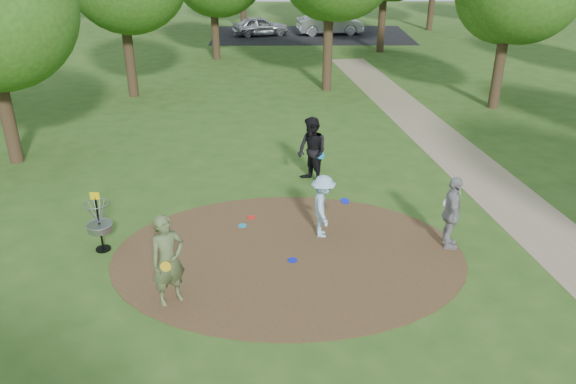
{
  "coord_description": "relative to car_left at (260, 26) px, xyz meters",
  "views": [
    {
      "loc": [
        -0.14,
        -11.46,
        7.11
      ],
      "look_at": [
        0.0,
        1.2,
        1.1
      ],
      "focal_mm": 35.0,
      "sensor_mm": 36.0,
      "label": 1
    }
  ],
  "objects": [
    {
      "name": "disc_ground_red",
      "position": [
        0.69,
        -27.89,
        -0.64
      ],
      "size": [
        0.22,
        0.22,
        0.02
      ],
      "primitive_type": "cylinder",
      "color": "red",
      "rests_on": "dirt_clearing"
    },
    {
      "name": "player_waiting_with_disc",
      "position": [
        5.56,
        -29.42,
        0.26
      ],
      "size": [
        0.6,
        1.14,
        1.86
      ],
      "color": "#959497",
      "rests_on": "ground"
    },
    {
      "name": "car_right",
      "position": [
        4.99,
        0.4,
        0.11
      ],
      "size": [
        4.92,
        2.26,
        1.56
      ],
      "primitive_type": "imported",
      "rotation": [
        0.0,
        0.0,
        1.7
      ],
      "color": "#A6A7AE",
      "rests_on": "ground"
    },
    {
      "name": "player_walking_with_disc",
      "position": [
        2.41,
        -25.59,
        0.36
      ],
      "size": [
        1.19,
        1.26,
        2.06
      ],
      "color": "black",
      "rests_on": "ground"
    },
    {
      "name": "player_throwing_with_disc",
      "position": [
        2.53,
        -28.82,
        0.15
      ],
      "size": [
        1.02,
        1.07,
        1.64
      ],
      "color": "#9BCEE8",
      "rests_on": "ground"
    },
    {
      "name": "player_observer_with_disc",
      "position": [
        -0.8,
        -31.55,
        0.33
      ],
      "size": [
        0.87,
        0.82,
        2.0
      ],
      "color": "#55653A",
      "rests_on": "ground"
    },
    {
      "name": "ground",
      "position": [
        1.67,
        -29.77,
        -0.67
      ],
      "size": [
        100.0,
        100.0,
        0.0
      ],
      "primitive_type": "plane",
      "color": "#2D5119",
      "rests_on": "ground"
    },
    {
      "name": "car_left",
      "position": [
        0.0,
        0.0,
        0.0
      ],
      "size": [
        4.19,
        2.45,
        1.34
      ],
      "primitive_type": "imported",
      "rotation": [
        0.0,
        0.0,
        1.8
      ],
      "color": "#ACAFB4",
      "rests_on": "ground"
    },
    {
      "name": "dirt_clearing",
      "position": [
        1.67,
        -29.77,
        -0.66
      ],
      "size": [
        8.4,
        8.4,
        0.02
      ],
      "primitive_type": "cylinder",
      "color": "#47301C",
      "rests_on": "ground"
    },
    {
      "name": "parking_lot",
      "position": [
        3.67,
        0.23,
        -0.67
      ],
      "size": [
        14.0,
        8.0,
        0.01
      ],
      "primitive_type": "cube",
      "color": "black",
      "rests_on": "ground"
    },
    {
      "name": "disc_ground_cyan",
      "position": [
        0.47,
        -28.35,
        -0.64
      ],
      "size": [
        0.22,
        0.22,
        0.02
      ],
      "primitive_type": "cylinder",
      "color": "#178CBF",
      "rests_on": "dirt_clearing"
    },
    {
      "name": "disc_golf_basket",
      "position": [
        -2.83,
        -29.47,
        0.2
      ],
      "size": [
        0.63,
        0.63,
        1.54
      ],
      "color": "black",
      "rests_on": "ground"
    },
    {
      "name": "footpath",
      "position": [
        8.17,
        -27.77,
        -0.66
      ],
      "size": [
        7.55,
        39.89,
        0.01
      ],
      "primitive_type": "cube",
      "rotation": [
        0.0,
        0.0,
        0.14
      ],
      "color": "#8C7A5B",
      "rests_on": "ground"
    },
    {
      "name": "disc_ground_blue",
      "position": [
        1.75,
        -30.04,
        -0.64
      ],
      "size": [
        0.22,
        0.22,
        0.02
      ],
      "primitive_type": "cylinder",
      "color": "#0B1CC0",
      "rests_on": "dirt_clearing"
    }
  ]
}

